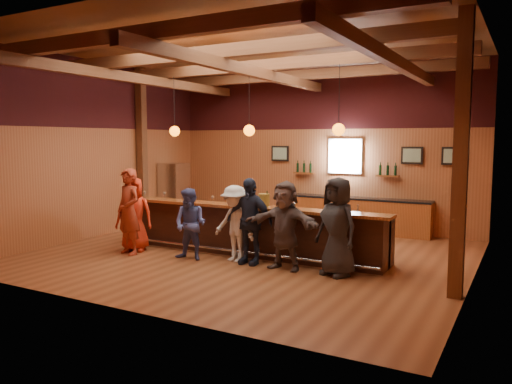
# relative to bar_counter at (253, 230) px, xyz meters

# --- Properties ---
(room) EXTENTS (9.04, 9.00, 4.52)m
(room) POSITION_rel_bar_counter_xyz_m (-0.02, -0.09, 2.69)
(room) COLOR brown
(room) RESTS_ON ground
(bar_counter) EXTENTS (6.30, 1.07, 1.11)m
(bar_counter) POSITION_rel_bar_counter_xyz_m (0.00, 0.00, 0.00)
(bar_counter) COLOR black
(bar_counter) RESTS_ON ground
(back_bar_cabinet) EXTENTS (4.00, 0.52, 0.95)m
(back_bar_cabinet) POSITION_rel_bar_counter_xyz_m (1.18, 3.57, -0.05)
(back_bar_cabinet) COLOR brown
(back_bar_cabinet) RESTS_ON ground
(window) EXTENTS (0.95, 0.09, 0.95)m
(window) POSITION_rel_bar_counter_xyz_m (0.78, 3.80, 1.53)
(window) COLOR silver
(window) RESTS_ON room
(framed_pictures) EXTENTS (5.35, 0.05, 0.45)m
(framed_pictures) POSITION_rel_bar_counter_xyz_m (1.65, 3.79, 1.58)
(framed_pictures) COLOR black
(framed_pictures) RESTS_ON room
(wine_shelves) EXTENTS (3.00, 0.18, 0.30)m
(wine_shelves) POSITION_rel_bar_counter_xyz_m (0.78, 3.73, 1.10)
(wine_shelves) COLOR brown
(wine_shelves) RESTS_ON room
(pendant_lights) EXTENTS (4.24, 0.24, 1.37)m
(pendant_lights) POSITION_rel_bar_counter_xyz_m (-0.02, -0.15, 2.19)
(pendant_lights) COLOR black
(pendant_lights) RESTS_ON room
(stainless_fridge) EXTENTS (0.70, 0.70, 1.80)m
(stainless_fridge) POSITION_rel_bar_counter_xyz_m (-4.12, 2.45, 0.38)
(stainless_fridge) COLOR silver
(stainless_fridge) RESTS_ON ground
(customer_orange) EXTENTS (0.97, 0.85, 1.67)m
(customer_orange) POSITION_rel_bar_counter_xyz_m (-2.48, -1.07, 0.31)
(customer_orange) COLOR red
(customer_orange) RESTS_ON ground
(customer_redvest) EXTENTS (0.78, 0.61, 1.88)m
(customer_redvest) POSITION_rel_bar_counter_xyz_m (-2.35, -1.38, 0.42)
(customer_redvest) COLOR #9D321C
(customer_redvest) RESTS_ON ground
(customer_denim) EXTENTS (0.77, 0.63, 1.50)m
(customer_denim) POSITION_rel_bar_counter_xyz_m (-0.86, -1.15, 0.23)
(customer_denim) COLOR #424A85
(customer_denim) RESTS_ON ground
(customer_white) EXTENTS (1.11, 0.77, 1.58)m
(customer_white) POSITION_rel_bar_counter_xyz_m (0.03, -0.83, 0.27)
(customer_white) COLOR silver
(customer_white) RESTS_ON ground
(customer_navy) EXTENTS (1.03, 0.43, 1.75)m
(customer_navy) POSITION_rel_bar_counter_xyz_m (0.38, -0.85, 0.35)
(customer_navy) COLOR #1C2439
(customer_navy) RESTS_ON ground
(customer_brown) EXTENTS (1.63, 0.62, 1.72)m
(customer_brown) POSITION_rel_bar_counter_xyz_m (1.20, -0.90, 0.34)
(customer_brown) COLOR #544543
(customer_brown) RESTS_ON ground
(customer_dark) EXTENTS (1.05, 0.88, 1.82)m
(customer_dark) POSITION_rel_bar_counter_xyz_m (2.23, -0.82, 0.39)
(customer_dark) COLOR black
(customer_dark) RESTS_ON ground
(bartender) EXTENTS (0.56, 0.39, 1.49)m
(bartender) POSITION_rel_bar_counter_xyz_m (0.36, 1.01, 0.22)
(bartender) COLOR black
(bartender) RESTS_ON ground
(ice_bucket) EXTENTS (0.24, 0.24, 0.26)m
(ice_bucket) POSITION_rel_bar_counter_xyz_m (0.41, -0.27, 0.72)
(ice_bucket) COLOR brown
(ice_bucket) RESTS_ON bar_counter
(bottle_a) EXTENTS (0.07, 0.07, 0.32)m
(bottle_a) POSITION_rel_bar_counter_xyz_m (0.46, -0.23, 0.71)
(bottle_a) COLOR black
(bottle_a) RESTS_ON bar_counter
(bottle_b) EXTENTS (0.08, 0.08, 0.36)m
(bottle_b) POSITION_rel_bar_counter_xyz_m (0.82, -0.17, 0.73)
(bottle_b) COLOR black
(bottle_b) RESTS_ON bar_counter
(glass_a) EXTENTS (0.08, 0.08, 0.17)m
(glass_a) POSITION_rel_bar_counter_xyz_m (-2.76, -0.39, 0.71)
(glass_a) COLOR silver
(glass_a) RESTS_ON bar_counter
(glass_b) EXTENTS (0.08, 0.08, 0.18)m
(glass_b) POSITION_rel_bar_counter_xyz_m (-2.21, -0.32, 0.72)
(glass_b) COLOR silver
(glass_b) RESTS_ON bar_counter
(glass_c) EXTENTS (0.07, 0.07, 0.17)m
(glass_c) POSITION_rel_bar_counter_xyz_m (-1.64, -0.36, 0.71)
(glass_c) COLOR silver
(glass_c) RESTS_ON bar_counter
(glass_d) EXTENTS (0.07, 0.07, 0.17)m
(glass_d) POSITION_rel_bar_counter_xyz_m (-0.83, -0.37, 0.71)
(glass_d) COLOR silver
(glass_d) RESTS_ON bar_counter
(glass_e) EXTENTS (0.09, 0.09, 0.20)m
(glass_e) POSITION_rel_bar_counter_xyz_m (-0.50, -0.24, 0.73)
(glass_e) COLOR silver
(glass_e) RESTS_ON bar_counter
(glass_f) EXTENTS (0.08, 0.08, 0.18)m
(glass_f) POSITION_rel_bar_counter_xyz_m (0.93, -0.30, 0.72)
(glass_f) COLOR silver
(glass_f) RESTS_ON bar_counter
(glass_g) EXTENTS (0.08, 0.08, 0.18)m
(glass_g) POSITION_rel_bar_counter_xyz_m (1.14, -0.32, 0.72)
(glass_g) COLOR silver
(glass_g) RESTS_ON bar_counter
(glass_h) EXTENTS (0.09, 0.09, 0.20)m
(glass_h) POSITION_rel_bar_counter_xyz_m (2.09, -0.32, 0.73)
(glass_h) COLOR silver
(glass_h) RESTS_ON bar_counter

